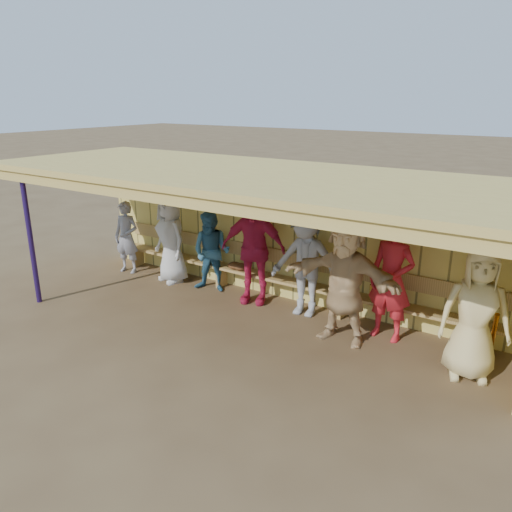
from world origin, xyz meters
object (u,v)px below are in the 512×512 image
(player_c, at_px, (212,252))
(player_h, at_px, (475,314))
(player_d, at_px, (253,249))
(player_e, at_px, (306,262))
(player_a, at_px, (127,237))
(player_f, at_px, (345,280))
(player_b, at_px, (171,239))
(player_g, at_px, (391,280))
(bench, at_px, (279,273))

(player_c, height_order, player_h, player_h)
(player_d, xyz_separation_m, player_e, (1.05, 0.01, -0.04))
(player_e, bearing_deg, player_a, 178.49)
(player_d, distance_m, player_h, 3.86)
(player_f, distance_m, player_h, 1.84)
(player_a, relative_size, player_e, 0.80)
(player_f, bearing_deg, player_e, 150.76)
(player_b, height_order, player_f, player_f)
(player_e, distance_m, player_f, 1.07)
(player_b, bearing_deg, player_e, 17.95)
(player_d, relative_size, player_e, 1.05)
(player_c, xyz_separation_m, player_d, (0.95, -0.01, 0.22))
(player_b, relative_size, player_g, 0.92)
(player_h, xyz_separation_m, bench, (-3.47, 0.85, -0.38))
(player_e, height_order, player_f, player_f)
(player_d, relative_size, player_f, 1.01)
(player_g, relative_size, bench, 0.25)
(player_a, xyz_separation_m, player_f, (5.09, -0.38, 0.22))
(player_h, bearing_deg, player_a, 157.95)
(player_f, relative_size, bench, 0.26)
(player_d, height_order, player_f, player_d)
(player_a, height_order, player_g, player_g)
(player_f, height_order, player_h, player_f)
(player_c, relative_size, bench, 0.20)
(player_a, xyz_separation_m, player_c, (2.15, 0.15, 0.02))
(player_e, relative_size, bench, 0.25)
(player_c, distance_m, player_g, 3.50)
(player_d, bearing_deg, player_b, 162.85)
(player_d, distance_m, player_f, 2.05)
(player_a, relative_size, player_b, 0.86)
(player_c, distance_m, player_d, 0.98)
(player_a, distance_m, player_f, 5.11)
(player_f, bearing_deg, player_d, 165.61)
(player_b, height_order, player_g, player_g)
(player_g, bearing_deg, player_d, -175.64)
(player_d, relative_size, bench, 0.26)
(player_f, xyz_separation_m, player_g, (0.55, 0.47, -0.03))
(player_d, xyz_separation_m, player_g, (2.54, -0.05, -0.04))
(player_g, bearing_deg, player_f, -134.15)
(player_g, distance_m, bench, 2.25)
(player_b, bearing_deg, player_g, 16.94)
(player_f, relative_size, player_g, 1.03)
(player_f, bearing_deg, player_g, 40.58)
(player_a, bearing_deg, player_e, -9.43)
(player_h, bearing_deg, player_c, 154.71)
(player_e, bearing_deg, player_h, -14.62)
(player_d, bearing_deg, player_h, -25.98)
(player_a, height_order, bench, player_a)
(player_d, distance_m, player_e, 1.05)
(player_e, height_order, bench, player_e)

